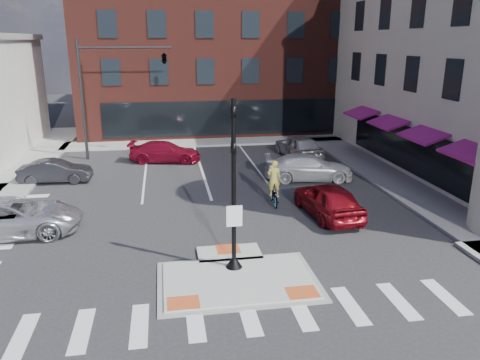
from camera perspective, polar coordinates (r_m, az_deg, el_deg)
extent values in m
plane|color=#28282B|center=(16.66, -0.52, -11.52)|extent=(120.00, 120.00, 0.00)
cube|color=gray|center=(16.22, -0.24, -12.25)|extent=(5.40, 3.60, 0.06)
cube|color=#A8A8A3|center=(16.20, -0.24, -12.16)|extent=(5.00, 3.20, 0.12)
cube|color=#A8A8A3|center=(18.05, -1.32, -8.98)|extent=(2.40, 1.40, 0.12)
cube|color=#D04F24|center=(14.98, -6.92, -14.62)|extent=(1.00, 0.80, 0.01)
cube|color=#D04F24|center=(15.54, 7.61, -13.41)|extent=(1.00, 0.80, 0.01)
cube|color=#D04F24|center=(18.29, -1.45, -8.40)|extent=(0.90, 0.90, 0.01)
cube|color=gray|center=(36.45, -23.07, 3.00)|extent=(3.00, 20.00, 0.15)
cube|color=gray|center=(28.84, 17.93, 0.18)|extent=(3.00, 24.00, 0.15)
cube|color=gray|center=(37.70, -1.18, 4.77)|extent=(26.00, 3.00, 0.15)
cube|color=#501F19|center=(46.80, -3.07, 16.24)|extent=(24.00, 18.00, 15.00)
cube|color=black|center=(38.36, -1.41, 7.60)|extent=(20.00, 0.12, 2.80)
cube|color=black|center=(29.01, 20.33, 3.37)|extent=(0.12, 16.00, 2.60)
cube|color=#B01780|center=(23.44, 26.24, 3.08)|extent=(1.46, 3.00, 0.58)
cube|color=#B01780|center=(28.42, 19.36, 5.99)|extent=(1.46, 3.00, 0.58)
cube|color=#B01780|center=(33.73, 14.55, 7.96)|extent=(1.46, 3.00, 0.58)
cube|color=slate|center=(66.59, -11.21, 13.94)|extent=(10.00, 12.00, 10.00)
cube|color=brown|center=(69.45, -0.06, 15.18)|extent=(12.00, 12.00, 12.00)
cone|color=black|center=(16.86, -0.74, -9.85)|extent=(0.60, 0.60, 0.45)
cylinder|color=black|center=(15.79, -0.78, -0.54)|extent=(0.16, 0.16, 5.80)
cube|color=white|center=(16.04, -0.70, -4.43)|extent=(0.55, 0.04, 0.75)
imported|color=black|center=(15.29, -0.81, 6.99)|extent=(0.18, 0.22, 1.10)
imported|color=black|center=(15.54, -0.79, 2.63)|extent=(0.18, 0.22, 1.10)
cylinder|color=black|center=(33.16, -18.67, 9.14)|extent=(0.20, 0.20, 8.00)
cylinder|color=black|center=(32.59, -13.85, 15.41)|extent=(6.00, 0.14, 0.14)
imported|color=black|center=(32.53, -9.24, 14.61)|extent=(0.48, 2.24, 0.90)
imported|color=silver|center=(21.75, -26.18, -4.12)|extent=(5.84, 3.04, 1.57)
imported|color=maroon|center=(22.01, 10.66, -2.35)|extent=(2.33, 4.87, 1.61)
imported|color=silver|center=(27.57, 8.36, 1.53)|extent=(5.35, 2.81, 1.48)
imported|color=#242429|center=(28.81, -21.59, 1.00)|extent=(4.04, 1.50, 1.32)
imported|color=#9D9FA4|center=(32.63, 7.12, 4.11)|extent=(2.65, 5.09, 1.65)
imported|color=maroon|center=(31.76, -9.13, 3.41)|extent=(5.00, 2.77, 1.37)
imported|color=#3F3F44|center=(23.31, 4.13, -1.86)|extent=(0.75, 1.84, 0.95)
imported|color=#F1E155|center=(23.04, 4.18, 0.22)|extent=(0.69, 0.48, 1.82)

